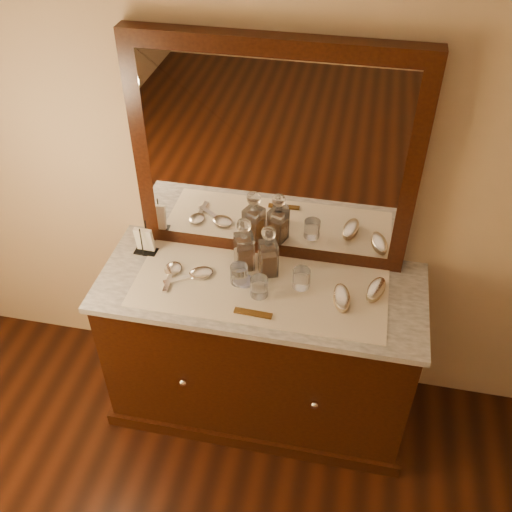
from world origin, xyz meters
name	(u,v)px	position (x,y,z in m)	size (l,w,h in m)	color
dresser_cabinet	(260,351)	(0.00, 1.96, 0.41)	(1.40, 0.55, 0.82)	black
dresser_plinth	(260,397)	(0.00, 1.96, 0.04)	(1.46, 0.59, 0.08)	black
knob_left	(183,382)	(-0.30, 1.67, 0.45)	(0.04, 0.04, 0.04)	silver
knob_right	(315,405)	(0.30, 1.67, 0.45)	(0.04, 0.04, 0.04)	silver
marble_top	(261,288)	(0.00, 1.96, 0.83)	(1.44, 0.59, 0.03)	white
mirror_frame	(273,157)	(0.00, 2.20, 1.35)	(1.20, 0.08, 1.00)	black
mirror_glass	(271,161)	(0.00, 2.17, 1.35)	(1.06, 0.01, 0.86)	white
lace_runner	(260,288)	(0.00, 1.94, 0.85)	(1.10, 0.45, 0.00)	silver
pin_dish	(244,281)	(-0.07, 1.95, 0.86)	(0.08, 0.08, 0.01)	white
comb	(253,313)	(0.00, 1.77, 0.86)	(0.16, 0.03, 0.01)	brown
napkin_rack	(145,241)	(-0.57, 2.07, 0.91)	(0.11, 0.07, 0.16)	black
decanter_left	(244,249)	(-0.09, 2.06, 0.96)	(0.11, 0.11, 0.27)	brown
decanter_right	(268,256)	(0.02, 2.04, 0.95)	(0.10, 0.10, 0.26)	brown
brush_near	(342,298)	(0.35, 1.92, 0.88)	(0.10, 0.17, 0.04)	#927A59
brush_far	(376,290)	(0.49, 2.00, 0.88)	(0.11, 0.17, 0.04)	#927A59
hand_mirror_outer	(172,271)	(-0.40, 1.95, 0.86)	(0.08, 0.20, 0.02)	silver
hand_mirror_inner	(197,274)	(-0.29, 1.95, 0.86)	(0.22, 0.17, 0.02)	silver
tumblers	(267,280)	(0.03, 1.94, 0.90)	(0.35, 0.17, 0.09)	white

